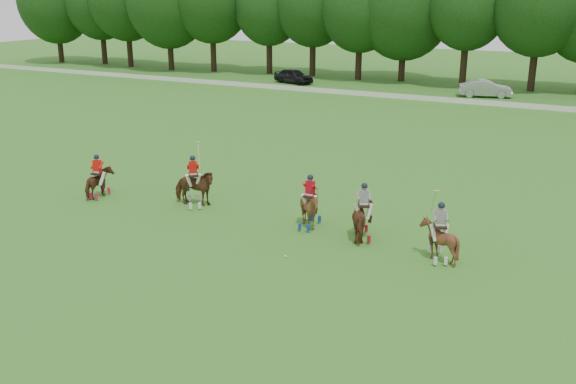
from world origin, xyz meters
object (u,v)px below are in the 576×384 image
at_px(car_mid, 485,89).
at_px(polo_ball, 285,256).
at_px(polo_stripe_a, 363,219).
at_px(car_left, 294,76).
at_px(polo_red_c, 310,209).
at_px(polo_red_a, 99,182).
at_px(polo_stripe_b, 439,240).
at_px(polo_red_b, 194,188).

bearing_deg(car_mid, polo_ball, 164.98).
distance_m(car_mid, polo_stripe_a, 38.65).
xyz_separation_m(car_left, polo_ball, (20.39, -41.71, -0.73)).
bearing_deg(polo_ball, car_mid, 90.57).
xyz_separation_m(polo_red_c, polo_stripe_a, (2.46, -0.17, 0.01)).
xyz_separation_m(car_left, polo_red_c, (19.86, -38.41, 0.07)).
bearing_deg(polo_stripe_a, polo_red_a, -176.91).
distance_m(car_left, car_mid, 19.98).
relative_size(polo_red_a, polo_stripe_b, 0.76).
bearing_deg(car_left, polo_red_a, -150.43).
height_order(car_mid, polo_red_b, polo_red_b).
bearing_deg(polo_red_a, car_mid, 74.36).
xyz_separation_m(car_left, polo_red_b, (13.84, -38.27, 0.11)).
bearing_deg(polo_red_b, car_left, 109.88).
height_order(polo_red_c, polo_stripe_a, polo_stripe_a).
distance_m(polo_red_a, polo_ball, 11.69).
bearing_deg(polo_stripe_b, polo_ball, -155.62).
height_order(car_mid, polo_ball, car_mid).
xyz_separation_m(car_left, car_mid, (19.98, 0.00, 0.01)).
height_order(polo_red_b, polo_red_c, polo_red_b).
relative_size(polo_red_b, polo_ball, 33.00).
bearing_deg(polo_stripe_a, polo_stripe_b, -13.15).
height_order(polo_stripe_a, polo_stripe_b, polo_stripe_b).
distance_m(car_mid, polo_red_b, 38.76).
relative_size(car_mid, polo_stripe_b, 1.70).
height_order(car_mid, polo_red_c, polo_red_c).
xyz_separation_m(polo_red_a, polo_stripe_a, (13.35, 0.72, 0.10)).
relative_size(polo_red_c, polo_ball, 26.08).
xyz_separation_m(polo_red_a, polo_stripe_b, (16.63, -0.04, 0.06)).
relative_size(polo_stripe_b, polo_ball, 31.43).
height_order(polo_red_c, polo_stripe_b, polo_stripe_b).
bearing_deg(polo_stripe_a, car_mid, 93.48).
xyz_separation_m(polo_red_b, polo_red_c, (6.03, -0.14, -0.04)).
distance_m(car_mid, polo_ball, 41.72).
relative_size(polo_red_b, polo_stripe_b, 1.05).
bearing_deg(polo_red_a, polo_stripe_b, -0.15).
bearing_deg(polo_red_c, polo_ball, -80.95).
bearing_deg(polo_red_a, car_left, 102.86).
distance_m(car_left, polo_red_a, 40.31).
relative_size(polo_red_a, polo_ball, 23.90).
bearing_deg(polo_stripe_b, polo_red_c, 170.73).
bearing_deg(polo_ball, car_left, 116.05).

